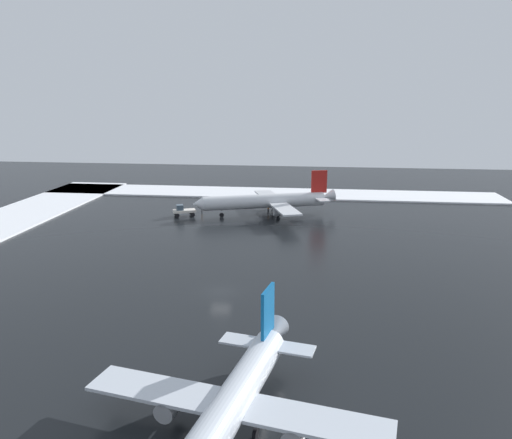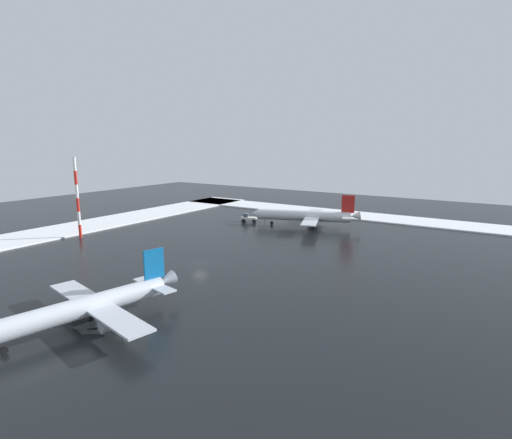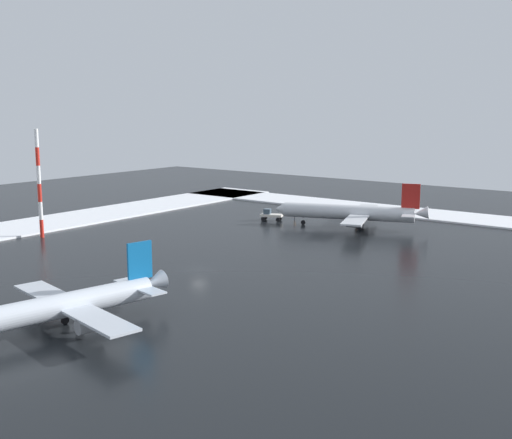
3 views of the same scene
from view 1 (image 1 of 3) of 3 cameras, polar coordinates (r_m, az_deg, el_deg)
name	(u,v)px [view 1 (image 1 of 3)]	position (r m, az deg, el deg)	size (l,w,h in m)	color
ground_plane	(220,292)	(65.29, -4.09, -8.22)	(240.00, 240.00, 0.00)	black
snow_bank_left	(269,193)	(129.20, 1.55, 3.03)	(14.00, 116.00, 0.35)	white
airplane_parked_portside	(268,201)	(105.42, 1.33, 2.13)	(25.28, 29.94, 9.18)	silver
airplane_foreground_jet	(224,415)	(37.70, -3.64, -21.44)	(28.05, 23.46, 8.38)	silver
pushback_tug	(183,210)	(105.67, -8.33, 1.04)	(3.79, 5.09, 2.50)	silver
ground_crew_mid_apron	(202,207)	(109.73, -6.21, 1.42)	(0.36, 0.36, 1.71)	black
ground_crew_by_nose_gear	(268,208)	(108.20, 1.41, 1.32)	(0.36, 0.36, 1.71)	black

